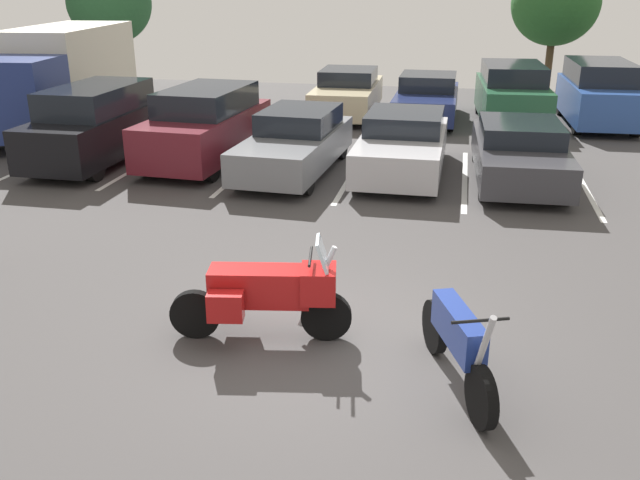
{
  "coord_description": "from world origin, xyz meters",
  "views": [
    {
      "loc": [
        1.41,
        -7.7,
        4.44
      ],
      "look_at": [
        -0.43,
        1.41,
        0.86
      ],
      "focal_mm": 38.81,
      "sensor_mm": 36.0,
      "label": 1
    }
  ],
  "objects_px": {
    "car_grey": "(296,143)",
    "car_far_green": "(512,94)",
    "car_far_champagne": "(348,93)",
    "car_far_navy": "(427,99)",
    "car_charcoal": "(519,152)",
    "car_far_blue": "(598,94)",
    "motorcycle_touring": "(267,292)",
    "motorcycle_second": "(458,343)",
    "car_black": "(97,125)",
    "car_maroon": "(206,126)",
    "car_silver": "(403,145)",
    "box_truck": "(60,77)"
  },
  "relations": [
    {
      "from": "motorcycle_touring",
      "to": "car_maroon",
      "type": "height_order",
      "value": "car_maroon"
    },
    {
      "from": "car_charcoal",
      "to": "car_far_champagne",
      "type": "height_order",
      "value": "car_far_champagne"
    },
    {
      "from": "motorcycle_second",
      "to": "box_truck",
      "type": "xyz_separation_m",
      "value": [
        -11.91,
        11.96,
        1.02
      ]
    },
    {
      "from": "car_charcoal",
      "to": "motorcycle_second",
      "type": "bearing_deg",
      "value": -97.78
    },
    {
      "from": "car_silver",
      "to": "car_far_blue",
      "type": "height_order",
      "value": "car_far_blue"
    },
    {
      "from": "motorcycle_touring",
      "to": "car_silver",
      "type": "xyz_separation_m",
      "value": [
        0.98,
        8.37,
        0.02
      ]
    },
    {
      "from": "car_silver",
      "to": "car_maroon",
      "type": "bearing_deg",
      "value": 178.64
    },
    {
      "from": "motorcycle_second",
      "to": "car_black",
      "type": "distance_m",
      "value": 12.46
    },
    {
      "from": "car_black",
      "to": "car_grey",
      "type": "height_order",
      "value": "car_black"
    },
    {
      "from": "car_silver",
      "to": "car_far_blue",
      "type": "bearing_deg",
      "value": 51.83
    },
    {
      "from": "motorcycle_touring",
      "to": "car_black",
      "type": "bearing_deg",
      "value": 129.7
    },
    {
      "from": "car_grey",
      "to": "car_far_blue",
      "type": "relative_size",
      "value": 1.04
    },
    {
      "from": "motorcycle_second",
      "to": "car_black",
      "type": "xyz_separation_m",
      "value": [
        -9.01,
        8.6,
        0.39
      ]
    },
    {
      "from": "car_silver",
      "to": "car_far_blue",
      "type": "distance_m",
      "value": 8.83
    },
    {
      "from": "car_far_champagne",
      "to": "car_charcoal",
      "type": "bearing_deg",
      "value": -53.92
    },
    {
      "from": "motorcycle_second",
      "to": "car_charcoal",
      "type": "distance_m",
      "value": 9.02
    },
    {
      "from": "car_black",
      "to": "car_maroon",
      "type": "xyz_separation_m",
      "value": [
        2.67,
        0.54,
        -0.03
      ]
    },
    {
      "from": "car_far_green",
      "to": "car_far_blue",
      "type": "height_order",
      "value": "car_far_blue"
    },
    {
      "from": "car_far_green",
      "to": "car_charcoal",
      "type": "bearing_deg",
      "value": -91.5
    },
    {
      "from": "car_charcoal",
      "to": "car_far_blue",
      "type": "bearing_deg",
      "value": 68.17
    },
    {
      "from": "car_maroon",
      "to": "car_silver",
      "type": "height_order",
      "value": "car_maroon"
    },
    {
      "from": "motorcycle_touring",
      "to": "car_far_blue",
      "type": "height_order",
      "value": "car_far_blue"
    },
    {
      "from": "car_far_champagne",
      "to": "car_far_navy",
      "type": "xyz_separation_m",
      "value": [
        2.64,
        -0.25,
        -0.04
      ]
    },
    {
      "from": "motorcycle_second",
      "to": "box_truck",
      "type": "distance_m",
      "value": 16.91
    },
    {
      "from": "car_grey",
      "to": "car_far_green",
      "type": "height_order",
      "value": "car_far_green"
    },
    {
      "from": "motorcycle_touring",
      "to": "car_grey",
      "type": "height_order",
      "value": "car_grey"
    },
    {
      "from": "car_silver",
      "to": "box_truck",
      "type": "height_order",
      "value": "box_truck"
    },
    {
      "from": "car_far_blue",
      "to": "motorcycle_second",
      "type": "bearing_deg",
      "value": -104.18
    },
    {
      "from": "car_maroon",
      "to": "car_charcoal",
      "type": "bearing_deg",
      "value": -1.51
    },
    {
      "from": "car_far_green",
      "to": "car_far_champagne",
      "type": "bearing_deg",
      "value": 177.16
    },
    {
      "from": "car_maroon",
      "to": "motorcycle_second",
      "type": "bearing_deg",
      "value": -55.26
    },
    {
      "from": "car_grey",
      "to": "car_silver",
      "type": "xyz_separation_m",
      "value": [
        2.51,
        0.38,
        -0.02
      ]
    },
    {
      "from": "motorcycle_touring",
      "to": "car_far_navy",
      "type": "height_order",
      "value": "car_far_navy"
    },
    {
      "from": "motorcycle_second",
      "to": "car_charcoal",
      "type": "height_order",
      "value": "car_charcoal"
    },
    {
      "from": "car_grey",
      "to": "car_far_blue",
      "type": "distance_m",
      "value": 10.81
    },
    {
      "from": "car_grey",
      "to": "car_far_green",
      "type": "xyz_separation_m",
      "value": [
        5.32,
        7.02,
        0.21
      ]
    },
    {
      "from": "car_grey",
      "to": "motorcycle_touring",
      "type": "bearing_deg",
      "value": -79.21
    },
    {
      "from": "car_grey",
      "to": "car_black",
      "type": "bearing_deg",
      "value": -179.52
    },
    {
      "from": "car_far_champagne",
      "to": "car_far_blue",
      "type": "distance_m",
      "value": 7.91
    },
    {
      "from": "car_black",
      "to": "car_grey",
      "type": "distance_m",
      "value": 5.09
    },
    {
      "from": "car_silver",
      "to": "car_far_champagne",
      "type": "height_order",
      "value": "car_far_champagne"
    },
    {
      "from": "car_grey",
      "to": "box_truck",
      "type": "height_order",
      "value": "box_truck"
    },
    {
      "from": "car_maroon",
      "to": "car_far_blue",
      "type": "distance_m",
      "value": 12.41
    },
    {
      "from": "motorcycle_touring",
      "to": "car_grey",
      "type": "relative_size",
      "value": 0.48
    },
    {
      "from": "car_charcoal",
      "to": "car_far_navy",
      "type": "xyz_separation_m",
      "value": [
        -2.46,
        6.74,
        0.03
      ]
    },
    {
      "from": "car_grey",
      "to": "car_far_blue",
      "type": "xyz_separation_m",
      "value": [
        7.96,
        7.31,
        0.26
      ]
    },
    {
      "from": "motorcycle_second",
      "to": "car_black",
      "type": "bearing_deg",
      "value": 136.31
    },
    {
      "from": "box_truck",
      "to": "car_far_blue",
      "type": "bearing_deg",
      "value": 14.08
    },
    {
      "from": "car_silver",
      "to": "car_far_navy",
      "type": "relative_size",
      "value": 1.0
    },
    {
      "from": "motorcycle_second",
      "to": "car_grey",
      "type": "xyz_separation_m",
      "value": [
        -3.93,
        8.64,
        0.16
      ]
    }
  ]
}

